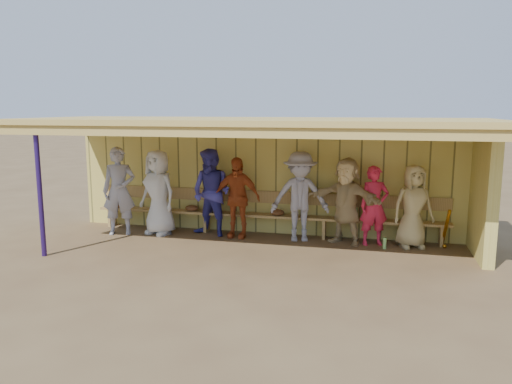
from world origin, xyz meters
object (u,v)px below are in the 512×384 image
player_b (158,192)px  player_d (237,198)px  player_h (413,206)px  bench (264,210)px  player_c (211,193)px  player_g (374,206)px  player_f (346,201)px  player_a (119,191)px  player_e (300,196)px

player_b → player_d: bearing=24.4°
player_h → player_d: bearing=161.7°
player_b → bench: (2.21, 0.51, -0.38)m
player_c → player_b: bearing=-156.7°
player_d → player_g: bearing=3.7°
player_f → bench: size_ratio=0.23×
player_g → bench: (-2.29, 0.31, -0.26)m
player_a → player_f: (4.77, 0.40, -0.07)m
player_b → player_g: (4.50, 0.20, -0.12)m
player_a → player_b: 0.84m
player_d → player_g: (2.80, 0.06, -0.06)m
player_g → bench: size_ratio=0.21×
player_a → player_c: player_a is taller
player_g → bench: bearing=154.7°
player_c → player_h: (4.09, 0.07, -0.12)m
player_f → player_b: bearing=-153.1°
player_f → bench: 1.80m
player_c → player_a: bearing=-153.6°
player_d → player_h: player_d is taller
player_a → player_f: 4.78m
player_a → player_g: player_a is taller
player_c → player_f: (2.80, 0.07, -0.06)m
player_b → player_e: bearing=23.3°
player_d → player_e: size_ratio=0.93×
player_e → player_g: 1.48m
player_g → player_h: (0.74, 0.00, 0.02)m
player_f → bench: player_f is taller
player_a → bench: bearing=-5.4°
player_b → player_f: size_ratio=1.05×
player_d → player_e: player_e is taller
player_d → bench: (0.51, 0.37, -0.32)m
player_h → bench: size_ratio=0.21×
player_e → bench: (-0.81, 0.32, -0.39)m
player_c → player_g: bearing=18.2°
player_e → player_c: bearing=169.0°
player_c → player_d: bearing=17.7°
player_d → player_f: bearing=4.0°
player_c → player_g: player_c is taller
bench → player_e: bearing=-21.5°
player_b → player_e: player_e is taller
player_d → player_g: 2.80m
player_c → player_h: bearing=18.0°
player_g → player_h: size_ratio=0.97×
player_a → player_h: bearing=-14.8°
player_d → player_h: size_ratio=1.04×
player_d → player_f: size_ratio=0.98×
player_e → player_h: player_e is taller
player_d → player_f: player_f is taller
player_a → player_e: player_a is taller
player_f → player_a: bearing=-151.2°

